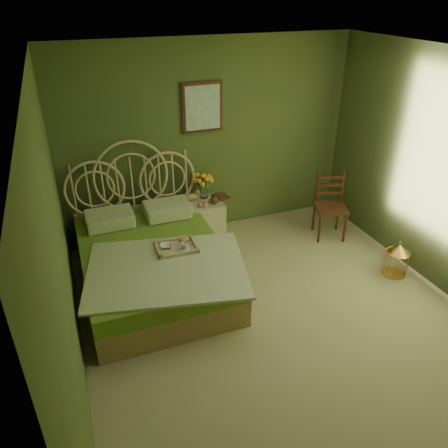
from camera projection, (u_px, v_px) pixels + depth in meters
name	position (u px, v px, depth m)	size (l,w,h in m)	color
floor	(281.00, 321.00, 4.62)	(4.50, 4.50, 0.00)	tan
ceiling	(302.00, 63.00, 3.36)	(4.50, 4.50, 0.00)	silver
wall_back	(209.00, 140.00, 5.83)	(4.00, 4.00, 0.00)	#535B30
wall_left	(60.00, 255.00, 3.37)	(4.50, 4.50, 0.00)	#535B30
wall_art	(202.00, 107.00, 5.56)	(0.54, 0.04, 0.64)	#33170D
bed	(153.00, 261.00, 5.06)	(1.85, 2.33, 1.45)	tan
nightstand	(204.00, 214.00, 6.02)	(0.49, 0.49, 0.97)	beige
chair	(328.00, 201.00, 6.01)	(0.52, 0.52, 0.93)	#33170D
birdcage	(396.00, 260.00, 5.28)	(0.28, 0.28, 0.42)	#CE8C42
book_lower	(215.00, 198.00, 5.99)	(0.18, 0.24, 0.02)	#381E0F
book_upper	(215.00, 197.00, 5.98)	(0.16, 0.22, 0.02)	#472819
cereal_bowl	(166.00, 246.00, 4.86)	(0.14, 0.14, 0.03)	white
coffee_cup	(185.00, 246.00, 4.82)	(0.09, 0.09, 0.08)	white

